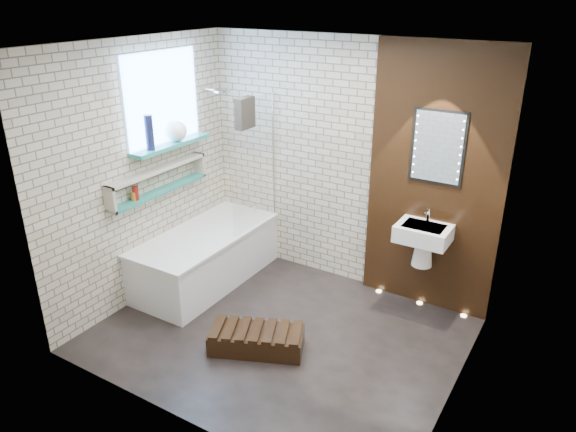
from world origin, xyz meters
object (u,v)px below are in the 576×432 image
Objects in this scene: washbasin at (423,239)px; walnut_step at (257,340)px; bath_screen at (254,164)px; bathtub at (207,256)px; led_mirror at (438,147)px.

washbasin reaches higher than walnut_step.
bath_screen is at bearing -174.22° from washbasin.
bathtub is at bearing -128.90° from bath_screen.
washbasin reaches higher than bathtub.
bathtub is 1.24× the size of bath_screen.
bath_screen reaches higher than bathtub.
bath_screen is 2.41× the size of washbasin.
led_mirror reaches higher than bath_screen.
bath_screen is 1.89m from led_mirror.
led_mirror is at bearing 90.00° from washbasin.
washbasin is 0.70× the size of walnut_step.
walnut_step is (-1.01, -1.37, -0.70)m from washbasin.
bathtub is 1.14m from bath_screen.
bathtub reaches higher than walnut_step.
bath_screen is 1.87m from walnut_step.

